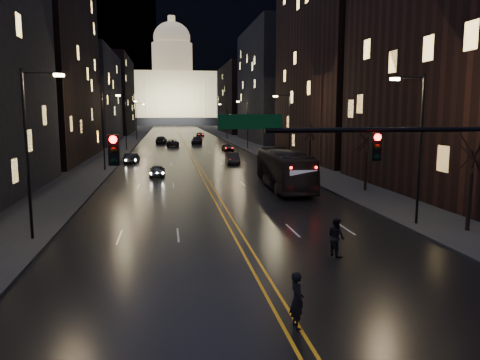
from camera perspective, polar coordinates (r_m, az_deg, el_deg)
name	(u,v)px	position (r m, az deg, el deg)	size (l,w,h in m)	color
ground	(277,303)	(17.46, 4.54, -14.74)	(900.00, 900.00, 0.00)	black
road	(179,134)	(145.83, -7.40, 5.53)	(20.00, 320.00, 0.02)	black
sidewalk_left	(133,135)	(146.13, -12.92, 5.43)	(8.00, 320.00, 0.16)	black
sidewalk_right	(224,134)	(146.86, -1.91, 5.64)	(8.00, 320.00, 0.16)	black
center_line	(179,134)	(145.83, -7.40, 5.54)	(0.62, 320.00, 0.01)	orange
building_left_mid	(39,60)	(72.07, -23.30, 13.34)	(12.00, 30.00, 28.00)	black
building_left_far	(87,97)	(109.03, -18.20, 9.54)	(12.00, 34.00, 20.00)	black
building_left_dist	(111,96)	(156.65, -15.40, 9.88)	(12.00, 40.00, 24.00)	black
building_right_near	(474,48)	(43.70, 26.65, 14.23)	(12.00, 26.00, 24.00)	black
building_right_tall	(341,25)	(71.19, 12.26, 17.95)	(12.00, 30.00, 38.00)	black
building_right_mid	(274,85)	(110.61, 4.18, 11.46)	(12.00, 34.00, 26.00)	black
building_right_dist	(242,99)	(157.64, 0.19, 9.80)	(12.00, 40.00, 22.00)	black
mountain_ridge	(219,41)	(402.26, -2.63, 16.59)	(520.00, 60.00, 130.00)	black
capitol	(173,93)	(265.85, -8.18, 10.42)	(90.00, 50.00, 58.50)	black
traffic_signal	(437,160)	(18.46, 22.88, 2.29)	(17.29, 0.45, 7.00)	black
streetlamp_right_near	(418,142)	(29.54, 20.84, 4.37)	(2.13, 0.25, 9.00)	black
streetlamp_left_near	(30,146)	(26.62, -24.20, 3.82)	(2.13, 0.25, 9.00)	black
streetlamp_right_mid	(288,126)	(57.53, 5.88, 6.51)	(2.13, 0.25, 9.00)	black
streetlamp_left_mid	(105,127)	(56.09, -16.15, 6.18)	(2.13, 0.25, 9.00)	black
streetlamp_right_far	(247,122)	(86.87, 0.82, 7.13)	(2.13, 0.25, 9.00)	black
streetlamp_left_far	(127,122)	(85.92, -13.65, 6.89)	(2.13, 0.25, 9.00)	black
streetlamp_right_dist	(226,119)	(116.55, -1.68, 7.42)	(2.13, 0.25, 9.00)	black
streetlamp_left_dist	(137,119)	(115.85, -12.44, 7.23)	(2.13, 0.25, 9.00)	black
tree_right_near	(473,154)	(29.07, 26.49, 2.89)	(2.40, 2.40, 6.65)	black
tree_right_mid	(367,139)	(41.26, 15.21, 4.80)	(2.40, 2.40, 6.65)	black
tree_right_far	(310,132)	(56.23, 8.56, 5.85)	(2.40, 2.40, 6.65)	black
bus	(284,169)	(42.06, 5.42, 1.30)	(2.92, 12.47, 3.47)	black
oncoming_car_a	(157,171)	(50.13, -10.06, 1.10)	(1.58, 3.94, 1.34)	black
oncoming_car_b	(132,158)	(63.88, -13.07, 2.57)	(1.50, 4.30, 1.42)	black
oncoming_car_c	(173,143)	(94.70, -8.22, 4.51)	(2.42, 5.24, 1.46)	black
oncoming_car_d	(161,140)	(104.75, -9.58, 4.87)	(2.24, 5.51, 1.60)	black
receding_car_a	(233,158)	(61.89, -0.91, 2.66)	(1.61, 4.61, 1.52)	black
receding_car_b	(227,148)	(81.62, -1.54, 3.97)	(1.65, 4.10, 1.40)	black
receding_car_c	(197,141)	(100.51, -5.28, 4.82)	(2.27, 5.58, 1.62)	black
receding_car_d	(200,135)	(130.52, -4.87, 5.54)	(2.13, 4.62, 1.28)	black
pedestrian_a	(297,300)	(15.36, 6.96, -14.35)	(0.68, 0.44, 1.86)	black
pedestrian_b	(336,237)	(22.83, 11.65, -6.82)	(0.91, 0.50, 1.88)	black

